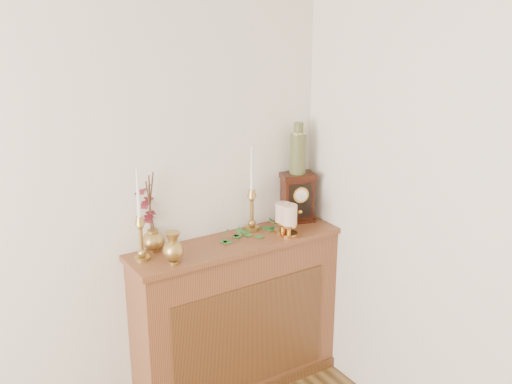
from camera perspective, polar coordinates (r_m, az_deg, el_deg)
console_shelf at (r=3.52m, az=-1.76°, el=-12.04°), size 1.24×0.34×0.93m
candlestick_left at (r=3.05m, az=-10.94°, el=-3.68°), size 0.08×0.08×0.49m
candlestick_center at (r=3.39m, az=-0.41°, el=-1.06°), size 0.08×0.08×0.50m
bud_vase at (r=3.01m, az=-7.89°, el=-5.35°), size 0.11×0.11×0.17m
ginger_jar at (r=3.16m, az=-10.27°, el=-2.08°), size 0.18×0.19×0.44m
pillar_candle_left at (r=3.38m, az=2.57°, el=-2.30°), size 0.10×0.10×0.19m
pillar_candle_right at (r=3.33m, az=3.16°, el=-2.55°), size 0.10×0.10×0.19m
ivy_garland at (r=3.36m, az=-0.59°, el=-3.95°), size 0.40×0.17×0.07m
mantel_clock at (r=3.54m, az=3.94°, el=-0.54°), size 0.23×0.19×0.29m
ceramic_vase at (r=3.47m, az=4.03°, el=3.93°), size 0.09×0.09×0.30m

